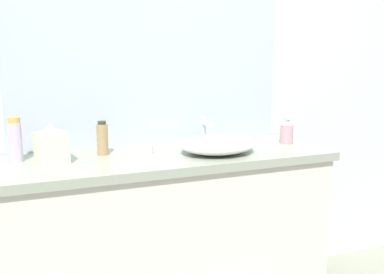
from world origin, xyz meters
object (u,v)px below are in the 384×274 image
object	(u,v)px
tissue_box	(51,146)
lotion_bottle	(15,140)
soap_dispenser	(287,131)
perfume_bottle	(102,139)
candle_jar	(149,149)
sink_basin	(217,145)

from	to	relation	value
tissue_box	lotion_bottle	bearing A→B (deg)	152.35
soap_dispenser	perfume_bottle	distance (m)	0.97
perfume_bottle	lotion_bottle	bearing A→B (deg)	179.09
lotion_bottle	candle_jar	world-z (taller)	lotion_bottle
tissue_box	candle_jar	bearing A→B (deg)	2.21
sink_basin	lotion_bottle	xyz separation A→B (m)	(-0.91, 0.17, 0.06)
soap_dispenser	candle_jar	xyz separation A→B (m)	(-0.76, 0.03, -0.04)
sink_basin	perfume_bottle	bearing A→B (deg)	162.76
candle_jar	soap_dispenser	bearing A→B (deg)	-2.24
soap_dispenser	tissue_box	bearing A→B (deg)	179.41
soap_dispenser	lotion_bottle	bearing A→B (deg)	176.20
perfume_bottle	sink_basin	bearing A→B (deg)	-17.24
soap_dispenser	tissue_box	size ratio (longest dim) A/B	0.91
lotion_bottle	perfume_bottle	world-z (taller)	lotion_bottle
soap_dispenser	lotion_bottle	xyz separation A→B (m)	(-1.36, 0.09, 0.03)
lotion_bottle	tissue_box	bearing A→B (deg)	-27.65
soap_dispenser	candle_jar	size ratio (longest dim) A/B	3.53
sink_basin	lotion_bottle	bearing A→B (deg)	169.46
lotion_bottle	tissue_box	distance (m)	0.17
soap_dispenser	candle_jar	world-z (taller)	soap_dispenser
soap_dispenser	perfume_bottle	xyz separation A→B (m)	(-0.97, 0.08, 0.01)
sink_basin	lotion_bottle	distance (m)	0.93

